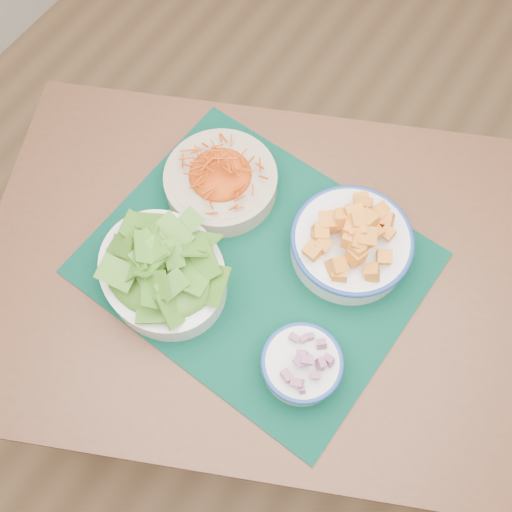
{
  "coord_description": "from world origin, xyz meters",
  "views": [
    {
      "loc": [
        0.01,
        -0.38,
        1.76
      ],
      "look_at": [
        -0.22,
        -0.02,
        0.78
      ],
      "focal_mm": 40.0,
      "sensor_mm": 36.0,
      "label": 1
    }
  ],
  "objects_px": {
    "placemat": "(256,263)",
    "carrot_bowl": "(221,178)",
    "lettuce_bowl": "(162,269)",
    "onion_bowl": "(302,363)",
    "table": "(271,289)",
    "squash_bowl": "(353,238)"
  },
  "relations": [
    {
      "from": "placemat",
      "to": "carrot_bowl",
      "type": "distance_m",
      "value": 0.18
    },
    {
      "from": "carrot_bowl",
      "to": "squash_bowl",
      "type": "height_order",
      "value": "squash_bowl"
    },
    {
      "from": "placemat",
      "to": "carrot_bowl",
      "type": "xyz_separation_m",
      "value": [
        -0.15,
        0.1,
        0.04
      ]
    },
    {
      "from": "carrot_bowl",
      "to": "onion_bowl",
      "type": "height_order",
      "value": "carrot_bowl"
    },
    {
      "from": "table",
      "to": "lettuce_bowl",
      "type": "height_order",
      "value": "lettuce_bowl"
    },
    {
      "from": "placemat",
      "to": "squash_bowl",
      "type": "relative_size",
      "value": 2.19
    },
    {
      "from": "table",
      "to": "placemat",
      "type": "xyz_separation_m",
      "value": [
        -0.03,
        -0.01,
        0.11
      ]
    },
    {
      "from": "lettuce_bowl",
      "to": "onion_bowl",
      "type": "height_order",
      "value": "lettuce_bowl"
    },
    {
      "from": "squash_bowl",
      "to": "onion_bowl",
      "type": "relative_size",
      "value": 1.57
    },
    {
      "from": "squash_bowl",
      "to": "onion_bowl",
      "type": "bearing_deg",
      "value": -80.83
    },
    {
      "from": "table",
      "to": "squash_bowl",
      "type": "relative_size",
      "value": 4.97
    },
    {
      "from": "placemat",
      "to": "squash_bowl",
      "type": "xyz_separation_m",
      "value": [
        0.14,
        0.12,
        0.06
      ]
    },
    {
      "from": "placemat",
      "to": "lettuce_bowl",
      "type": "xyz_separation_m",
      "value": [
        -0.12,
        -0.12,
        0.05
      ]
    },
    {
      "from": "squash_bowl",
      "to": "lettuce_bowl",
      "type": "relative_size",
      "value": 0.86
    },
    {
      "from": "squash_bowl",
      "to": "lettuce_bowl",
      "type": "distance_m",
      "value": 0.36
    },
    {
      "from": "placemat",
      "to": "carrot_bowl",
      "type": "relative_size",
      "value": 2.01
    },
    {
      "from": "placemat",
      "to": "onion_bowl",
      "type": "height_order",
      "value": "onion_bowl"
    },
    {
      "from": "placemat",
      "to": "carrot_bowl",
      "type": "bearing_deg",
      "value": 149.69
    },
    {
      "from": "onion_bowl",
      "to": "placemat",
      "type": "bearing_deg",
      "value": 143.91
    },
    {
      "from": "lettuce_bowl",
      "to": "placemat",
      "type": "bearing_deg",
      "value": 63.65
    },
    {
      "from": "lettuce_bowl",
      "to": "table",
      "type": "bearing_deg",
      "value": 57.87
    },
    {
      "from": "lettuce_bowl",
      "to": "onion_bowl",
      "type": "distance_m",
      "value": 0.3
    }
  ]
}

